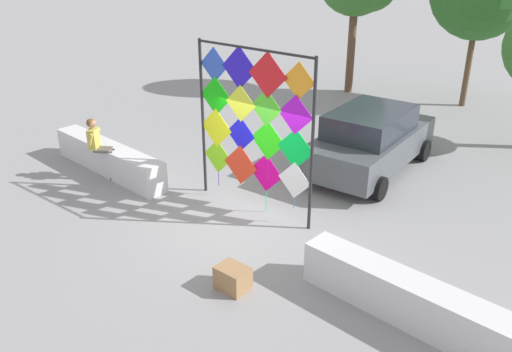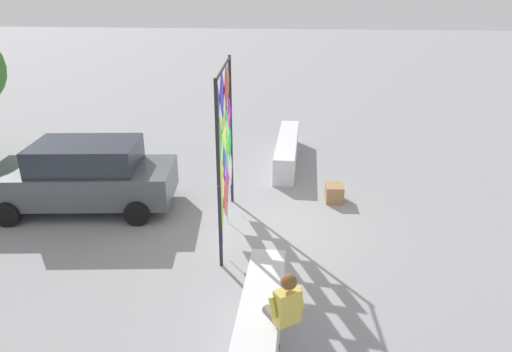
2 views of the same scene
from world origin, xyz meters
name	(u,v)px [view 1 (image 1 of 2)]	position (x,y,z in m)	size (l,w,h in m)	color
ground	(240,223)	(0.00, 0.00, 0.00)	(120.00, 120.00, 0.00)	gray
plaza_ledge_left	(109,159)	(-4.48, -0.42, 0.39)	(4.22, 0.61, 0.78)	silver
plaza_ledge_right	(418,304)	(4.48, -0.42, 0.39)	(4.22, 0.61, 0.78)	silver
kite_display_rack	(253,120)	(-0.26, 0.71, 2.15)	(3.13, 0.33, 3.74)	#232328
seated_vendor	(99,144)	(-4.27, -0.77, 0.97)	(0.78, 0.72, 1.63)	#666056
parked_car	(370,140)	(0.50, 4.43, 0.87)	(2.58, 4.64, 1.72)	#4C5156
cardboard_box_large	(233,278)	(1.60, -1.80, 0.22)	(0.57, 0.44, 0.44)	#9E754C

